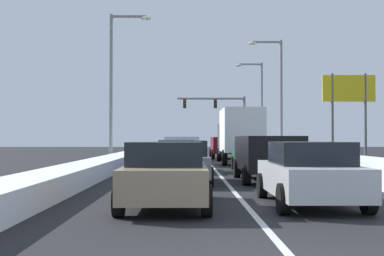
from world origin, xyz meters
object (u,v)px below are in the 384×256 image
at_px(suv_black_right_lane_second, 267,154).
at_px(sedan_green_right_lane_third, 255,155).
at_px(box_truck_right_lane_fourth, 240,133).
at_px(suv_white_center_lane_fourth, 182,148).
at_px(street_lamp_left_mid, 116,75).
at_px(roadside_sign_right, 349,98).
at_px(sedan_navy_center_lane_third, 178,156).
at_px(street_lamp_right_near, 277,89).
at_px(sedan_silver_right_lane_nearest, 309,173).
at_px(street_lamp_right_mid, 258,100).
at_px(traffic_light_gantry, 223,112).
at_px(sedan_tan_center_lane_nearest, 166,174).
at_px(sedan_gray_center_lane_second, 183,162).
at_px(sedan_red_center_lane_fifth, 182,150).
at_px(suv_maroon_right_lane_fifth, 224,145).

bearing_deg(suv_black_right_lane_second, sedan_green_right_lane_third, 87.01).
xyz_separation_m(box_truck_right_lane_fourth, suv_white_center_lane_fourth, (-3.60, -1.35, -0.88)).
distance_m(street_lamp_left_mid, roadside_sign_right, 14.43).
relative_size(sedan_green_right_lane_third, sedan_navy_center_lane_third, 1.00).
relative_size(street_lamp_right_near, street_lamp_left_mid, 0.96).
distance_m(suv_black_right_lane_second, box_truck_right_lane_fourth, 13.42).
distance_m(sedan_silver_right_lane_nearest, street_lamp_right_mid, 38.05).
bearing_deg(traffic_light_gantry, sedan_silver_right_lane_nearest, -91.35).
bearing_deg(sedan_navy_center_lane_third, street_lamp_left_mid, 116.62).
distance_m(sedan_green_right_lane_third, box_truck_right_lane_fourth, 7.67).
bearing_deg(sedan_navy_center_lane_third, sedan_tan_center_lane_nearest, -90.12).
bearing_deg(traffic_light_gantry, suv_black_right_lane_second, -91.50).
xyz_separation_m(traffic_light_gantry, street_lamp_right_mid, (2.83, -7.69, 0.74)).
distance_m(street_lamp_right_mid, roadside_sign_right, 18.85).
bearing_deg(traffic_light_gantry, sedan_gray_center_lane_second, -95.99).
bearing_deg(sedan_green_right_lane_third, sedan_gray_center_lane_second, -117.03).
xyz_separation_m(box_truck_right_lane_fourth, street_lamp_left_mid, (-7.80, 0.20, 3.65)).
bearing_deg(roadside_sign_right, street_lamp_right_near, 109.42).
height_order(suv_black_right_lane_second, suv_white_center_lane_fourth, same).
relative_size(traffic_light_gantry, street_lamp_right_mid, 0.85).
xyz_separation_m(sedan_silver_right_lane_nearest, sedan_red_center_lane_fifth, (-3.25, 24.77, 0.00)).
xyz_separation_m(sedan_silver_right_lane_nearest, suv_maroon_right_lane_fifth, (-0.03, 28.13, 0.25)).
xyz_separation_m(sedan_silver_right_lane_nearest, suv_black_right_lane_second, (0.06, 6.95, 0.25)).
relative_size(sedan_silver_right_lane_nearest, street_lamp_left_mid, 0.48).
bearing_deg(street_lamp_left_mid, sedan_navy_center_lane_third, -63.38).
bearing_deg(sedan_silver_right_lane_nearest, box_truck_right_lane_fourth, 88.89).
bearing_deg(roadside_sign_right, sedan_tan_center_lane_nearest, -117.97).
height_order(suv_maroon_right_lane_fifth, sedan_tan_center_lane_nearest, suv_maroon_right_lane_fifth).
xyz_separation_m(box_truck_right_lane_fourth, sedan_navy_center_lane_third, (-3.76, -7.86, -1.14)).
height_order(box_truck_right_lane_fourth, street_lamp_right_mid, street_lamp_right_mid).
bearing_deg(street_lamp_right_near, sedan_silver_right_lane_nearest, -98.18).
distance_m(sedan_red_center_lane_fifth, traffic_light_gantry, 21.28).
relative_size(sedan_silver_right_lane_nearest, box_truck_right_lane_fourth, 0.62).
relative_size(sedan_green_right_lane_third, traffic_light_gantry, 0.60).
bearing_deg(sedan_green_right_lane_third, suv_white_center_lane_fourth, 119.82).
distance_m(suv_white_center_lane_fourth, roadside_sign_right, 10.51).
relative_size(sedan_tan_center_lane_nearest, traffic_light_gantry, 0.60).
distance_m(sedan_green_right_lane_third, sedan_navy_center_lane_third, 3.74).
bearing_deg(traffic_light_gantry, sedan_red_center_lane_fifth, -101.90).
bearing_deg(traffic_light_gantry, street_lamp_left_mid, -108.91).
xyz_separation_m(suv_black_right_lane_second, sedan_gray_center_lane_second, (-3.11, -0.89, -0.25)).
relative_size(sedan_silver_right_lane_nearest, street_lamp_right_near, 0.50).
relative_size(suv_maroon_right_lane_fifth, sedan_navy_center_lane_third, 1.09).
xyz_separation_m(suv_white_center_lane_fourth, roadside_sign_right, (10.07, 0.02, 3.00)).
xyz_separation_m(sedan_red_center_lane_fifth, street_lamp_left_mid, (-4.15, -4.23, 4.79)).
relative_size(box_truck_right_lane_fourth, street_lamp_right_mid, 0.82).
bearing_deg(suv_black_right_lane_second, sedan_navy_center_lane_third, 121.80).
bearing_deg(suv_maroon_right_lane_fifth, roadside_sign_right, -52.96).
bearing_deg(box_truck_right_lane_fourth, traffic_light_gantry, 88.45).
xyz_separation_m(sedan_silver_right_lane_nearest, traffic_light_gantry, (1.07, 45.27, 3.73)).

